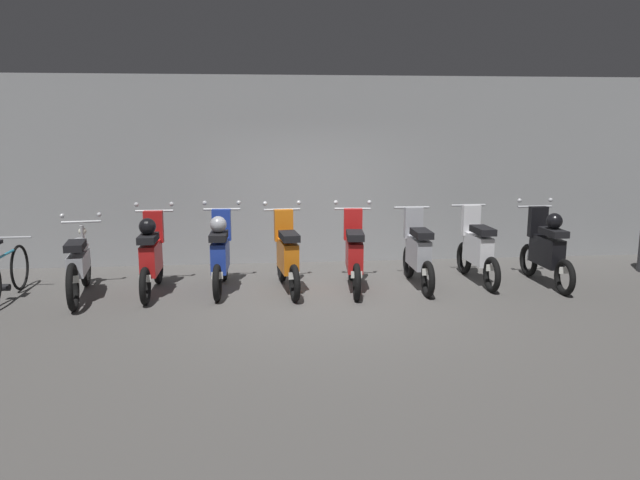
{
  "coord_description": "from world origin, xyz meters",
  "views": [
    {
      "loc": [
        -0.94,
        -8.42,
        2.49
      ],
      "look_at": [
        -0.01,
        0.62,
        0.75
      ],
      "focal_mm": 34.95,
      "sensor_mm": 36.0,
      "label": 1
    }
  ],
  "objects_px": {
    "motorbike_slot_1": "(151,255)",
    "motorbike_slot_2": "(220,253)",
    "motorbike_slot_7": "(546,249)",
    "bicycle": "(6,274)",
    "motorbike_slot_3": "(287,256)",
    "motorbike_slot_6": "(477,249)",
    "motorbike_slot_4": "(354,254)",
    "motorbike_slot_5": "(418,252)",
    "motorbike_slot_0": "(79,264)"
  },
  "relations": [
    {
      "from": "motorbike_slot_3",
      "to": "motorbike_slot_4",
      "type": "distance_m",
      "value": 1.0
    },
    {
      "from": "motorbike_slot_0",
      "to": "motorbike_slot_1",
      "type": "bearing_deg",
      "value": 6.64
    },
    {
      "from": "motorbike_slot_4",
      "to": "bicycle",
      "type": "xyz_separation_m",
      "value": [
        -4.98,
        -0.06,
        -0.17
      ]
    },
    {
      "from": "motorbike_slot_6",
      "to": "motorbike_slot_3",
      "type": "bearing_deg",
      "value": -176.31
    },
    {
      "from": "motorbike_slot_1",
      "to": "motorbike_slot_3",
      "type": "bearing_deg",
      "value": -1.09
    },
    {
      "from": "motorbike_slot_1",
      "to": "motorbike_slot_2",
      "type": "height_order",
      "value": "same"
    },
    {
      "from": "motorbike_slot_4",
      "to": "motorbike_slot_6",
      "type": "distance_m",
      "value": 1.99
    },
    {
      "from": "motorbike_slot_1",
      "to": "motorbike_slot_7",
      "type": "xyz_separation_m",
      "value": [
        5.95,
        -0.13,
        0.0
      ]
    },
    {
      "from": "motorbike_slot_1",
      "to": "motorbike_slot_4",
      "type": "bearing_deg",
      "value": -1.21
    },
    {
      "from": "motorbike_slot_1",
      "to": "motorbike_slot_5",
      "type": "bearing_deg",
      "value": -0.12
    },
    {
      "from": "motorbike_slot_0",
      "to": "motorbike_slot_1",
      "type": "relative_size",
      "value": 1.16
    },
    {
      "from": "motorbike_slot_1",
      "to": "motorbike_slot_7",
      "type": "distance_m",
      "value": 5.95
    },
    {
      "from": "motorbike_slot_5",
      "to": "motorbike_slot_7",
      "type": "bearing_deg",
      "value": -3.47
    },
    {
      "from": "motorbike_slot_7",
      "to": "motorbike_slot_3",
      "type": "bearing_deg",
      "value": 178.7
    },
    {
      "from": "motorbike_slot_4",
      "to": "motorbike_slot_5",
      "type": "xyz_separation_m",
      "value": [
        0.99,
        0.05,
        -0.0
      ]
    },
    {
      "from": "motorbike_slot_0",
      "to": "motorbike_slot_7",
      "type": "distance_m",
      "value": 6.94
    },
    {
      "from": "motorbike_slot_6",
      "to": "motorbike_slot_0",
      "type": "bearing_deg",
      "value": -177.4
    },
    {
      "from": "motorbike_slot_7",
      "to": "bicycle",
      "type": "height_order",
      "value": "motorbike_slot_7"
    },
    {
      "from": "motorbike_slot_2",
      "to": "motorbike_slot_6",
      "type": "distance_m",
      "value": 3.96
    },
    {
      "from": "motorbike_slot_1",
      "to": "motorbike_slot_3",
      "type": "xyz_separation_m",
      "value": [
        1.98,
        -0.04,
        -0.04
      ]
    },
    {
      "from": "motorbike_slot_5",
      "to": "bicycle",
      "type": "xyz_separation_m",
      "value": [
        -5.97,
        -0.12,
        -0.16
      ]
    },
    {
      "from": "motorbike_slot_2",
      "to": "motorbike_slot_7",
      "type": "bearing_deg",
      "value": -2.36
    },
    {
      "from": "motorbike_slot_0",
      "to": "motorbike_slot_6",
      "type": "xyz_separation_m",
      "value": [
        5.95,
        0.27,
        0.03
      ]
    },
    {
      "from": "motorbike_slot_5",
      "to": "motorbike_slot_4",
      "type": "bearing_deg",
      "value": -176.81
    },
    {
      "from": "motorbike_slot_5",
      "to": "motorbike_slot_1",
      "type": "bearing_deg",
      "value": 179.88
    },
    {
      "from": "motorbike_slot_0",
      "to": "motorbike_slot_5",
      "type": "distance_m",
      "value": 4.96
    },
    {
      "from": "motorbike_slot_6",
      "to": "motorbike_slot_7",
      "type": "height_order",
      "value": "motorbike_slot_7"
    },
    {
      "from": "motorbike_slot_0",
      "to": "motorbike_slot_2",
      "type": "xyz_separation_m",
      "value": [
        1.99,
        0.19,
        0.08
      ]
    },
    {
      "from": "motorbike_slot_2",
      "to": "motorbike_slot_5",
      "type": "distance_m",
      "value": 2.97
    },
    {
      "from": "motorbike_slot_4",
      "to": "motorbike_slot_7",
      "type": "bearing_deg",
      "value": -1.25
    },
    {
      "from": "motorbike_slot_2",
      "to": "bicycle",
      "type": "height_order",
      "value": "motorbike_slot_2"
    },
    {
      "from": "motorbike_slot_3",
      "to": "motorbike_slot_2",
      "type": "bearing_deg",
      "value": 173.4
    },
    {
      "from": "motorbike_slot_1",
      "to": "bicycle",
      "type": "bearing_deg",
      "value": -176.48
    },
    {
      "from": "motorbike_slot_2",
      "to": "motorbike_slot_3",
      "type": "bearing_deg",
      "value": -6.6
    },
    {
      "from": "motorbike_slot_0",
      "to": "motorbike_slot_3",
      "type": "relative_size",
      "value": 1.16
    },
    {
      "from": "motorbike_slot_7",
      "to": "motorbike_slot_6",
      "type": "bearing_deg",
      "value": 164.09
    },
    {
      "from": "motorbike_slot_3",
      "to": "motorbike_slot_7",
      "type": "xyz_separation_m",
      "value": [
        3.97,
        -0.09,
        0.04
      ]
    },
    {
      "from": "motorbike_slot_5",
      "to": "motorbike_slot_6",
      "type": "height_order",
      "value": "same"
    },
    {
      "from": "motorbike_slot_2",
      "to": "motorbike_slot_7",
      "type": "xyz_separation_m",
      "value": [
        4.95,
        -0.2,
        0.0
      ]
    },
    {
      "from": "motorbike_slot_0",
      "to": "motorbike_slot_4",
      "type": "xyz_separation_m",
      "value": [
        3.97,
        0.05,
        0.04
      ]
    },
    {
      "from": "motorbike_slot_7",
      "to": "bicycle",
      "type": "xyz_separation_m",
      "value": [
        -7.95,
        0.0,
        -0.21
      ]
    },
    {
      "from": "motorbike_slot_3",
      "to": "motorbike_slot_5",
      "type": "xyz_separation_m",
      "value": [
        1.99,
        0.03,
        -0.0
      ]
    },
    {
      "from": "motorbike_slot_7",
      "to": "motorbike_slot_5",
      "type": "bearing_deg",
      "value": 176.53
    },
    {
      "from": "motorbike_slot_1",
      "to": "motorbike_slot_6",
      "type": "distance_m",
      "value": 4.96
    },
    {
      "from": "motorbike_slot_0",
      "to": "motorbike_slot_5",
      "type": "relative_size",
      "value": 1.16
    },
    {
      "from": "motorbike_slot_6",
      "to": "bicycle",
      "type": "xyz_separation_m",
      "value": [
        -6.96,
        -0.28,
        -0.16
      ]
    },
    {
      "from": "motorbike_slot_0",
      "to": "motorbike_slot_7",
      "type": "relative_size",
      "value": 1.16
    },
    {
      "from": "motorbike_slot_4",
      "to": "bicycle",
      "type": "distance_m",
      "value": 4.98
    },
    {
      "from": "motorbike_slot_7",
      "to": "motorbike_slot_4",
      "type": "bearing_deg",
      "value": 178.75
    },
    {
      "from": "motorbike_slot_0",
      "to": "motorbike_slot_4",
      "type": "relative_size",
      "value": 1.16
    }
  ]
}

